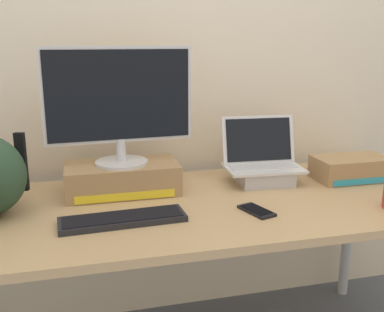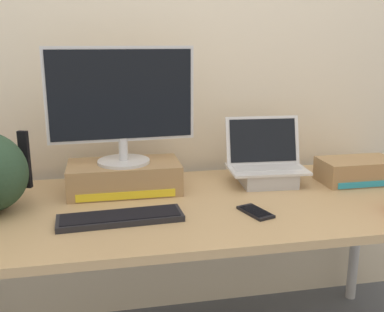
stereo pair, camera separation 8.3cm
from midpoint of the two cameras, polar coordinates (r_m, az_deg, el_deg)
name	(u,v)px [view 1 (the left image)]	position (r m, az deg, el deg)	size (l,w,h in m)	color
back_wall	(165,43)	(2.09, -4.67, 14.04)	(7.00, 0.10, 2.60)	beige
desk	(192,217)	(1.72, -1.40, -7.79)	(1.96, 0.81, 0.72)	tan
toner_box_yellow	(122,178)	(1.82, -10.14, -2.77)	(0.44, 0.24, 0.12)	#9E7A51
desktop_monitor	(119,103)	(1.76, -10.57, 6.57)	(0.57, 0.21, 0.45)	silver
open_laptop	(262,169)	(1.94, 7.71, -1.63)	(0.34, 0.23, 0.27)	#ADADB2
external_keyboard	(123,219)	(1.54, -10.31, -7.89)	(0.43, 0.15, 0.02)	black
cell_phone	(256,211)	(1.62, 6.71, -6.91)	(0.11, 0.15, 0.01)	black
toner_box_cyan	(351,168)	(2.07, 18.42, -1.49)	(0.32, 0.18, 0.10)	#9E7A51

